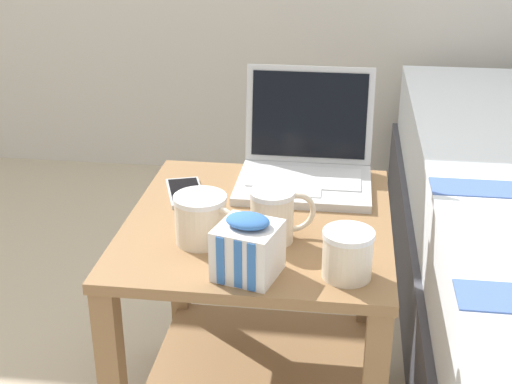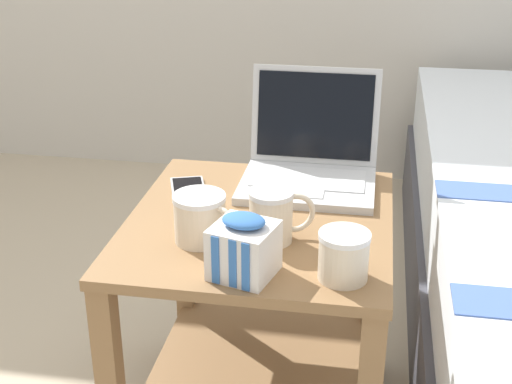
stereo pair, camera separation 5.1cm
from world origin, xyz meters
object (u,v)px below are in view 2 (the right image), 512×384
object	(u,v)px
mug_front_left	(343,252)
laptop	(310,162)
mug_front_right	(201,216)
snack_bag	(244,248)
mug_mid_center	(273,213)
cell_phone	(189,191)

from	to	relation	value
mug_front_left	laptop	bearing A→B (deg)	103.54
mug_front_right	laptop	bearing A→B (deg)	61.79
mug_front_right	snack_bag	xyz separation A→B (m)	(0.10, -0.11, -0.00)
mug_front_right	mug_mid_center	world-z (taller)	mug_mid_center
mug_front_right	mug_front_left	bearing A→B (deg)	-18.33
laptop	snack_bag	xyz separation A→B (m)	(-0.07, -0.44, 0.00)
mug_front_left	mug_front_right	world-z (taller)	mug_front_right
cell_phone	mug_front_left	bearing A→B (deg)	-40.54
mug_front_right	mug_mid_center	size ratio (longest dim) A/B	1.06
laptop	cell_phone	bearing A→B (deg)	-156.61
cell_phone	laptop	bearing A→B (deg)	23.39
laptop	mug_front_right	distance (m)	0.37
mug_mid_center	mug_front_left	bearing A→B (deg)	-39.75
laptop	mug_front_left	xyz separation A→B (m)	(0.10, -0.42, 0.00)
mug_mid_center	cell_phone	size ratio (longest dim) A/B	0.78
mug_front_right	cell_phone	xyz separation A→B (m)	(-0.08, 0.22, -0.05)
laptop	mug_mid_center	size ratio (longest dim) A/B	2.37
mug_front_right	mug_mid_center	distance (m)	0.14
mug_front_left	mug_mid_center	bearing A→B (deg)	140.25
laptop	snack_bag	world-z (taller)	laptop
laptop	mug_front_right	world-z (taller)	laptop
mug_mid_center	snack_bag	bearing A→B (deg)	-102.82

